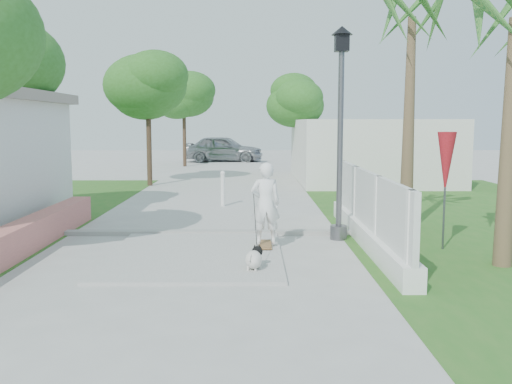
{
  "coord_description": "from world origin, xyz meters",
  "views": [
    {
      "loc": [
        1.07,
        -6.44,
        2.48
      ],
      "look_at": [
        1.14,
        4.84,
        1.1
      ],
      "focal_mm": 40.0,
      "sensor_mm": 36.0,
      "label": 1
    }
  ],
  "objects_px": {
    "street_lamp": "(340,125)",
    "dog": "(254,258)",
    "patio_umbrella": "(446,164)",
    "skateboarder": "(265,205)",
    "bollard": "(223,188)",
    "parked_car": "(223,149)"
  },
  "relations": [
    {
      "from": "street_lamp",
      "to": "dog",
      "type": "height_order",
      "value": "street_lamp"
    },
    {
      "from": "patio_umbrella",
      "to": "skateboarder",
      "type": "xyz_separation_m",
      "value": [
        -3.49,
        0.05,
        -0.8
      ]
    },
    {
      "from": "bollard",
      "to": "patio_umbrella",
      "type": "relative_size",
      "value": 0.47
    },
    {
      "from": "patio_umbrella",
      "to": "dog",
      "type": "bearing_deg",
      "value": -155.75
    },
    {
      "from": "patio_umbrella",
      "to": "parked_car",
      "type": "height_order",
      "value": "patio_umbrella"
    },
    {
      "from": "parked_car",
      "to": "street_lamp",
      "type": "bearing_deg",
      "value": -161.38
    },
    {
      "from": "dog",
      "to": "parked_car",
      "type": "height_order",
      "value": "parked_car"
    },
    {
      "from": "parked_car",
      "to": "patio_umbrella",
      "type": "bearing_deg",
      "value": -157.51
    },
    {
      "from": "bollard",
      "to": "dog",
      "type": "bearing_deg",
      "value": -82.89
    },
    {
      "from": "street_lamp",
      "to": "patio_umbrella",
      "type": "distance_m",
      "value": 2.27
    },
    {
      "from": "skateboarder",
      "to": "dog",
      "type": "distance_m",
      "value": 1.85
    },
    {
      "from": "dog",
      "to": "parked_car",
      "type": "bearing_deg",
      "value": 110.13
    },
    {
      "from": "dog",
      "to": "parked_car",
      "type": "distance_m",
      "value": 26.71
    },
    {
      "from": "patio_umbrella",
      "to": "parked_car",
      "type": "relative_size",
      "value": 0.47
    },
    {
      "from": "street_lamp",
      "to": "parked_car",
      "type": "distance_m",
      "value": 24.3
    },
    {
      "from": "street_lamp",
      "to": "bollard",
      "type": "height_order",
      "value": "street_lamp"
    },
    {
      "from": "patio_umbrella",
      "to": "skateboarder",
      "type": "height_order",
      "value": "patio_umbrella"
    },
    {
      "from": "street_lamp",
      "to": "patio_umbrella",
      "type": "bearing_deg",
      "value": -27.76
    },
    {
      "from": "skateboarder",
      "to": "dog",
      "type": "relative_size",
      "value": 3.27
    },
    {
      "from": "patio_umbrella",
      "to": "skateboarder",
      "type": "distance_m",
      "value": 3.58
    },
    {
      "from": "street_lamp",
      "to": "dog",
      "type": "xyz_separation_m",
      "value": [
        -1.81,
        -2.67,
        -2.19
      ]
    },
    {
      "from": "street_lamp",
      "to": "bollard",
      "type": "distance_m",
      "value": 5.56
    }
  ]
}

